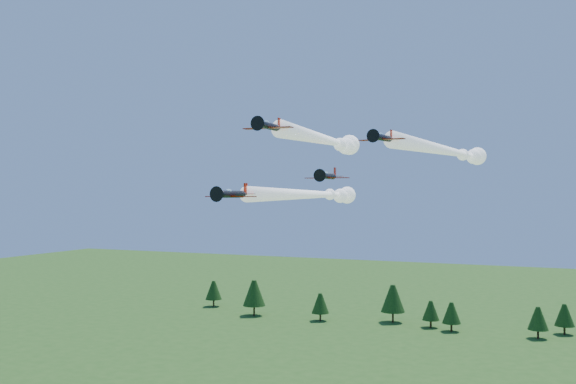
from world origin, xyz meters
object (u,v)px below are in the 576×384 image
at_px(plane_right, 450,151).
at_px(plane_lead, 328,140).
at_px(plane_slot, 328,176).
at_px(plane_left, 313,194).

bearing_deg(plane_right, plane_lead, -125.90).
height_order(plane_right, plane_slot, plane_right).
height_order(plane_left, plane_slot, plane_slot).
bearing_deg(plane_slot, plane_left, 116.27).
height_order(plane_left, plane_right, plane_right).
relative_size(plane_lead, plane_right, 0.74).
bearing_deg(plane_right, plane_slot, -114.33).
height_order(plane_lead, plane_left, plane_lead).
bearing_deg(plane_left, plane_slot, -60.02).
bearing_deg(plane_slot, plane_lead, 108.90).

